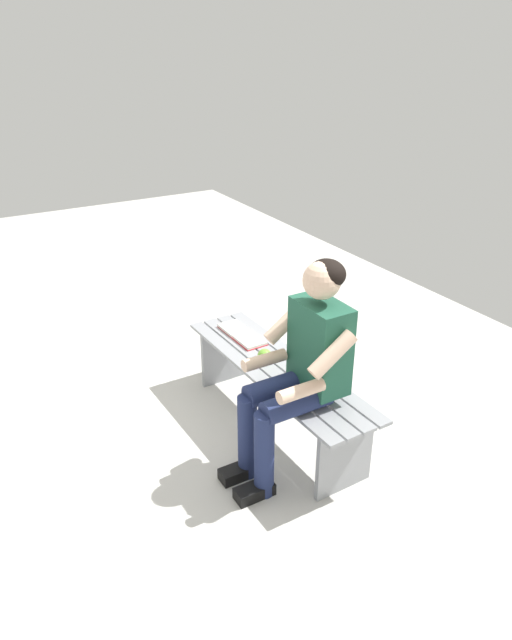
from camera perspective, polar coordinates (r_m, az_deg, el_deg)
ground_plane at (r=4.25m, az=-16.70°, el=-7.64°), size 10.00×7.00×0.04m
bench_near at (r=3.62m, az=2.06°, el=-6.05°), size 1.59×0.45×0.45m
person_seated at (r=3.11m, az=4.42°, el=-4.35°), size 0.50×0.69×1.26m
apple at (r=3.58m, az=0.85°, el=-3.53°), size 0.09×0.09×0.09m
book_open at (r=3.90m, az=-1.38°, el=-1.43°), size 0.42×0.17×0.02m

